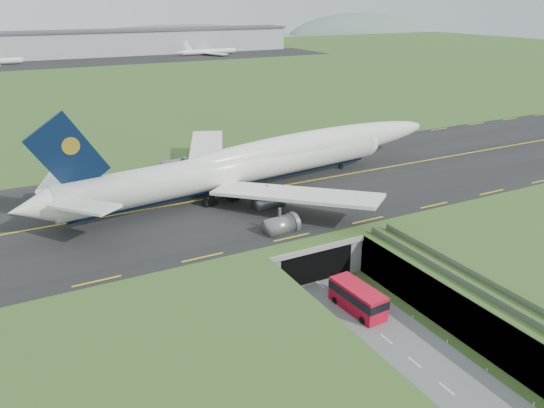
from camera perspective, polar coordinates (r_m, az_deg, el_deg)
ground at (r=73.54m, az=8.18°, el=-11.11°), size 900.00×900.00×0.00m
airfield_deck at (r=71.99m, az=8.31°, el=-9.09°), size 800.00×800.00×6.00m
trench_road at (r=68.65m, az=11.92°, el=-13.89°), size 12.00×75.00×0.20m
taxiway at (r=96.61m, az=-3.03°, el=1.22°), size 800.00×44.00×0.18m
tunnel_portal at (r=84.24m, az=1.69°, el=-3.90°), size 17.00×22.30×6.00m
guideway at (r=66.65m, az=26.29°, el=-11.66°), size 3.00×53.00×7.05m
jumbo_jet at (r=98.13m, az=-0.87°, el=4.63°), size 86.57×56.70×18.90m
shuttle_tram at (r=72.36m, az=9.20°, el=-9.99°), size 3.81×8.83×3.49m
cargo_terminal at (r=351.93m, az=-22.45°, el=15.58°), size 320.00×67.00×15.60m
distant_hills at (r=492.24m, az=-16.30°, el=15.36°), size 700.00×91.00×60.00m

